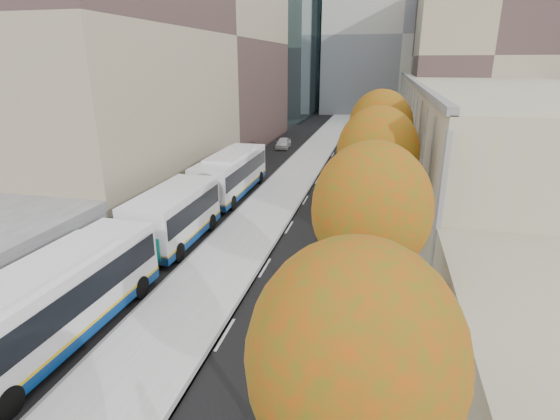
% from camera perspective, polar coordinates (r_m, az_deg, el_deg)
% --- Properties ---
extents(bus_platform, '(4.25, 150.00, 0.15)m').
position_cam_1_polar(bus_platform, '(38.85, 1.39, 3.79)').
color(bus_platform, '#BDBDBD').
rests_on(bus_platform, ground).
extents(sidewalk, '(4.75, 150.00, 0.08)m').
position_cam_1_polar(sidewalk, '(38.10, 13.26, 2.93)').
color(sidewalk, gray).
rests_on(sidewalk, ground).
extents(building_tan, '(18.00, 92.00, 8.00)m').
position_cam_1_polar(building_tan, '(67.05, 23.78, 12.01)').
color(building_tan, tan).
rests_on(building_tan, ground).
extents(building_midrise, '(24.00, 46.00, 25.00)m').
position_cam_1_polar(building_midrise, '(50.23, -19.64, 20.49)').
color(building_midrise, gray).
rests_on(building_midrise, ground).
extents(building_far_block, '(30.00, 18.00, 30.00)m').
position_cam_1_polar(building_far_block, '(97.88, 15.57, 21.02)').
color(building_far_block, '#9E9B90').
rests_on(building_far_block, ground).
extents(bus_shelter, '(1.90, 4.40, 2.53)m').
position_cam_1_polar(bus_shelter, '(15.10, 18.91, -14.11)').
color(bus_shelter, '#383A3F').
rests_on(bus_shelter, sidewalk).
extents(tree_b, '(4.00, 4.00, 6.97)m').
position_cam_1_polar(tree_b, '(8.45, 9.69, -18.65)').
color(tree_b, black).
rests_on(tree_b, sidewalk).
extents(tree_c, '(4.20, 4.20, 7.28)m').
position_cam_1_polar(tree_c, '(15.53, 11.82, 0.05)').
color(tree_c, black).
rests_on(tree_c, sidewalk).
extents(tree_d, '(4.40, 4.40, 7.60)m').
position_cam_1_polar(tree_d, '(24.19, 12.61, 7.23)').
color(tree_d, black).
rests_on(tree_d, sidewalk).
extents(tree_e, '(4.60, 4.60, 7.92)m').
position_cam_1_polar(tree_e, '(33.04, 12.99, 10.59)').
color(tree_e, black).
rests_on(tree_e, sidewalk).
extents(bus_far, '(2.92, 19.16, 3.19)m').
position_cam_1_polar(bus_far, '(31.04, -8.97, 2.88)').
color(bus_far, silver).
rests_on(bus_far, ground).
extents(distant_car, '(1.72, 3.88, 1.30)m').
position_cam_1_polar(distant_car, '(54.31, 0.42, 8.74)').
color(distant_car, silver).
rests_on(distant_car, ground).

